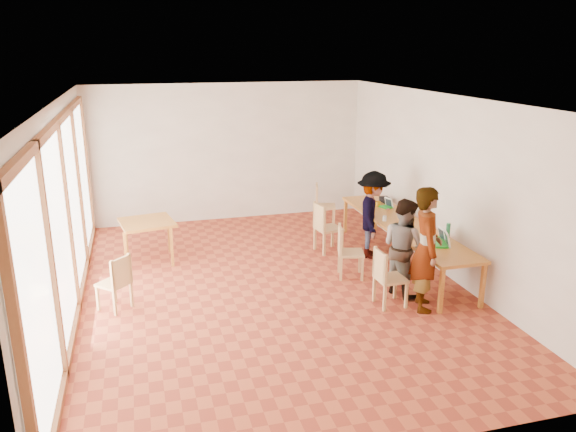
# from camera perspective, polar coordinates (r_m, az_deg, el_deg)

# --- Properties ---
(ground) EXTENTS (8.00, 8.00, 0.00)m
(ground) POSITION_cam_1_polar(r_m,az_deg,el_deg) (9.13, -1.71, -7.29)
(ground) COLOR #AD4929
(ground) RESTS_ON ground
(wall_back) EXTENTS (6.00, 0.10, 3.00)m
(wall_back) POSITION_cam_1_polar(r_m,az_deg,el_deg) (12.46, -6.10, 6.43)
(wall_back) COLOR silver
(wall_back) RESTS_ON ground
(wall_front) EXTENTS (6.00, 0.10, 3.00)m
(wall_front) POSITION_cam_1_polar(r_m,az_deg,el_deg) (5.05, 8.97, -9.57)
(wall_front) COLOR silver
(wall_front) RESTS_ON ground
(wall_right) EXTENTS (0.10, 8.00, 3.00)m
(wall_right) POSITION_cam_1_polar(r_m,az_deg,el_deg) (9.74, 15.66, 2.97)
(wall_right) COLOR silver
(wall_right) RESTS_ON ground
(window_wall) EXTENTS (0.10, 8.00, 3.00)m
(window_wall) POSITION_cam_1_polar(r_m,az_deg,el_deg) (8.47, -21.65, 0.36)
(window_wall) COLOR white
(window_wall) RESTS_ON ground
(ceiling) EXTENTS (6.00, 8.00, 0.04)m
(ceiling) POSITION_cam_1_polar(r_m,az_deg,el_deg) (8.36, -1.89, 11.96)
(ceiling) COLOR white
(ceiling) RESTS_ON wall_back
(communal_table) EXTENTS (0.80, 4.00, 0.75)m
(communal_table) POSITION_cam_1_polar(r_m,az_deg,el_deg) (10.07, 11.65, -1.02)
(communal_table) COLOR #C2772B
(communal_table) RESTS_ON ground
(side_table) EXTENTS (0.90, 0.90, 0.75)m
(side_table) POSITION_cam_1_polar(r_m,az_deg,el_deg) (10.33, -14.13, -0.93)
(side_table) COLOR #C2772B
(side_table) RESTS_ON ground
(chair_near) EXTENTS (0.42, 0.42, 0.47)m
(chair_near) POSITION_cam_1_polar(r_m,az_deg,el_deg) (8.44, 9.86, -5.62)
(chair_near) COLOR tan
(chair_near) RESTS_ON ground
(chair_mid) EXTENTS (0.51, 0.51, 0.47)m
(chair_mid) POSITION_cam_1_polar(r_m,az_deg,el_deg) (9.40, 5.85, -3.07)
(chair_mid) COLOR tan
(chair_mid) RESTS_ON ground
(chair_far) EXTENTS (0.51, 0.51, 0.50)m
(chair_far) POSITION_cam_1_polar(r_m,az_deg,el_deg) (10.49, 3.67, -0.67)
(chair_far) COLOR tan
(chair_far) RESTS_ON ground
(chair_empty) EXTENTS (0.53, 0.53, 0.48)m
(chair_empty) POSITION_cam_1_polar(r_m,az_deg,el_deg) (12.07, 3.37, 1.55)
(chair_empty) COLOR tan
(chair_empty) RESTS_ON ground
(chair_spare) EXTENTS (0.56, 0.56, 0.45)m
(chair_spare) POSITION_cam_1_polar(r_m,az_deg,el_deg) (8.56, -16.94, -5.99)
(chair_spare) COLOR tan
(chair_spare) RESTS_ON ground
(person_near) EXTENTS (0.64, 0.78, 1.85)m
(person_near) POSITION_cam_1_polar(r_m,az_deg,el_deg) (8.36, 13.86, -3.28)
(person_near) COLOR gray
(person_near) RESTS_ON ground
(person_mid) EXTENTS (0.78, 0.89, 1.53)m
(person_mid) POSITION_cam_1_polar(r_m,az_deg,el_deg) (8.86, 11.65, -3.08)
(person_mid) COLOR gray
(person_mid) RESTS_ON ground
(person_far) EXTENTS (0.97, 1.19, 1.60)m
(person_far) POSITION_cam_1_polar(r_m,az_deg,el_deg) (10.30, 8.60, 0.12)
(person_far) COLOR gray
(person_far) RESTS_ON ground
(laptop_near) EXTENTS (0.31, 0.33, 0.23)m
(laptop_near) POSITION_cam_1_polar(r_m,az_deg,el_deg) (9.08, 15.56, -2.55)
(laptop_near) COLOR green
(laptop_near) RESTS_ON communal_table
(laptop_mid) EXTENTS (0.23, 0.26, 0.21)m
(laptop_mid) POSITION_cam_1_polar(r_m,az_deg,el_deg) (9.32, 15.11, -2.04)
(laptop_mid) COLOR green
(laptop_mid) RESTS_ON communal_table
(laptop_far) EXTENTS (0.25, 0.26, 0.19)m
(laptop_far) POSITION_cam_1_polar(r_m,az_deg,el_deg) (11.00, 10.05, 1.13)
(laptop_far) COLOR green
(laptop_far) RESTS_ON communal_table
(yellow_mug) EXTENTS (0.14, 0.14, 0.09)m
(yellow_mug) POSITION_cam_1_polar(r_m,az_deg,el_deg) (11.04, 9.07, 1.21)
(yellow_mug) COLOR orange
(yellow_mug) RESTS_ON communal_table
(green_bottle) EXTENTS (0.07, 0.07, 0.28)m
(green_bottle) POSITION_cam_1_polar(r_m,az_deg,el_deg) (9.34, 15.94, -1.54)
(green_bottle) COLOR #268149
(green_bottle) RESTS_ON communal_table
(clear_glass) EXTENTS (0.07, 0.07, 0.09)m
(clear_glass) POSITION_cam_1_polar(r_m,az_deg,el_deg) (10.14, 9.78, -0.24)
(clear_glass) COLOR silver
(clear_glass) RESTS_ON communal_table
(condiment_cup) EXTENTS (0.08, 0.08, 0.06)m
(condiment_cup) POSITION_cam_1_polar(r_m,az_deg,el_deg) (9.37, 13.76, -2.02)
(condiment_cup) COLOR white
(condiment_cup) RESTS_ON communal_table
(pink_phone) EXTENTS (0.05, 0.10, 0.01)m
(pink_phone) POSITION_cam_1_polar(r_m,az_deg,el_deg) (10.89, 10.03, 0.73)
(pink_phone) COLOR #D94A8B
(pink_phone) RESTS_ON communal_table
(black_pouch) EXTENTS (0.16, 0.26, 0.09)m
(black_pouch) POSITION_cam_1_polar(r_m,az_deg,el_deg) (11.39, 9.86, 1.64)
(black_pouch) COLOR black
(black_pouch) RESTS_ON communal_table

